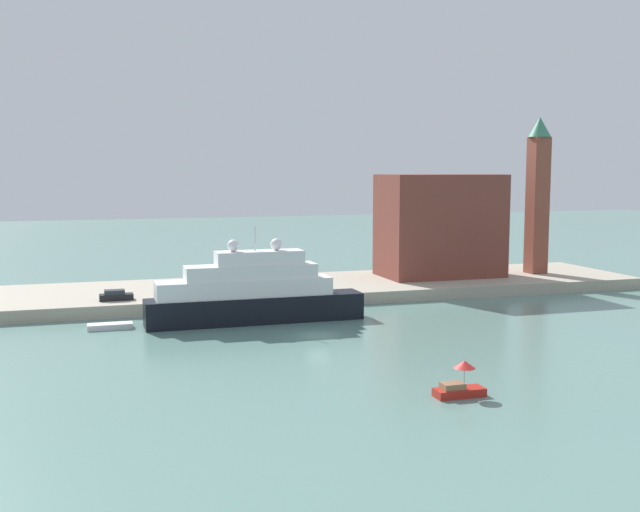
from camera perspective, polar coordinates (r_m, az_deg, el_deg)
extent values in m
plane|color=slate|center=(80.82, -0.17, -5.97)|extent=(400.00, 400.00, 0.00)
cube|color=#ADA38E|center=(105.64, -4.40, -2.60)|extent=(110.00, 20.58, 1.55)
cube|color=black|center=(87.82, -4.83, -3.97)|extent=(24.94, 4.10, 3.05)
cube|color=white|center=(87.14, -5.65, -2.38)|extent=(19.95, 3.77, 2.00)
cube|color=white|center=(87.04, -5.18, -1.18)|extent=(14.96, 3.44, 1.63)
cube|color=white|center=(87.05, -4.55, -0.11)|extent=(9.98, 3.11, 1.55)
cylinder|color=silver|center=(86.72, -4.88, 1.32)|extent=(0.16, 0.16, 2.85)
sphere|color=white|center=(87.36, -3.28, 0.88)|extent=(1.36, 1.36, 1.36)
sphere|color=white|center=(86.29, -6.49, 0.78)|extent=(1.36, 1.36, 1.36)
cube|color=#B22319|center=(60.80, 10.36, -9.97)|extent=(3.96, 1.55, 0.65)
cube|color=#8C6647|center=(60.38, 9.86, -9.52)|extent=(1.74, 1.24, 0.48)
cylinder|color=#B2B2B2|center=(60.68, 10.71, -8.93)|extent=(0.06, 0.06, 1.56)
cone|color=red|center=(60.40, 10.74, -7.95)|extent=(1.70, 1.70, 0.59)
cube|color=silver|center=(87.27, -15.40, -5.07)|extent=(4.84, 1.81, 0.60)
cube|color=brown|center=(115.09, 8.94, 2.27)|extent=(17.47, 10.15, 15.12)
cube|color=brown|center=(121.24, 15.91, 3.63)|extent=(2.64, 2.64, 20.72)
cone|color=#387A5B|center=(121.28, 16.09, 9.24)|extent=(3.43, 3.43, 3.01)
cube|color=black|center=(96.53, -14.96, -2.97)|extent=(4.03, 1.69, 0.76)
cube|color=#262D33|center=(96.43, -15.09, -2.61)|extent=(2.42, 1.52, 0.51)
cylinder|color=maroon|center=(99.48, -11.90, -2.39)|extent=(0.36, 0.36, 1.52)
sphere|color=tan|center=(99.35, -11.91, -1.89)|extent=(0.24, 0.24, 0.24)
cylinder|color=black|center=(96.96, -3.33, -2.74)|extent=(0.48, 0.48, 0.69)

